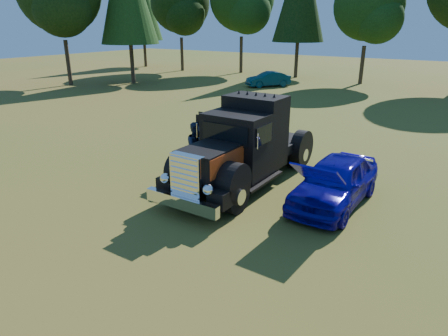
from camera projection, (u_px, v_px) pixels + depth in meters
ground at (218, 208)px, 12.29m from camera, size 120.00×120.00×0.00m
diamond_t_truck at (242, 149)px, 13.72m from camera, size 3.38×7.16×3.00m
hotrod_coupe at (335, 181)px, 12.34m from camera, size 1.85×4.42×1.89m
spectator_near at (205, 153)px, 14.32m from camera, size 0.53×0.76×1.98m
spectator_far at (197, 148)px, 14.80m from camera, size 0.99×1.13×1.98m
distant_teal_car at (268, 79)px, 35.63m from camera, size 3.48×3.95×1.29m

